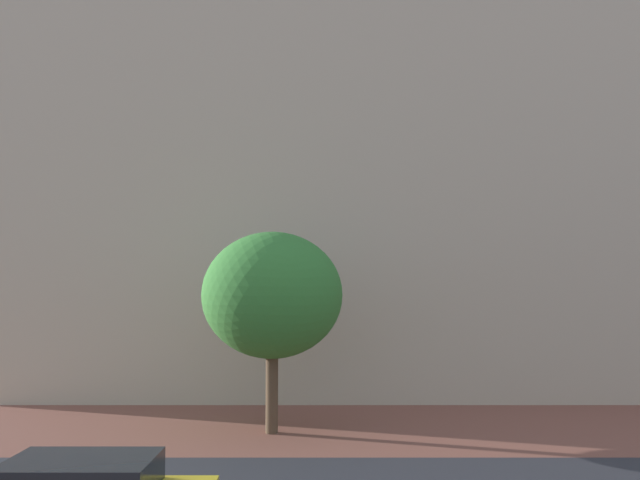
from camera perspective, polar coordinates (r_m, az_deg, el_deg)
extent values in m
cube|color=beige|center=(31.02, 5.32, 2.47)|extent=(29.51, 14.46, 15.37)
cube|color=#2D3842|center=(33.21, 5.22, 17.89)|extent=(27.15, 13.31, 2.40)
cube|color=beige|center=(33.27, 8.61, 17.07)|extent=(5.83, 5.83, 32.27)
cylinder|color=beige|center=(27.57, -22.34, 7.54)|extent=(2.80, 2.80, 19.14)
cube|color=black|center=(11.83, -20.00, -18.63)|extent=(2.34, 1.59, 0.52)
cylinder|color=brown|center=(19.35, -4.14, -13.03)|extent=(0.36, 0.36, 2.31)
ellipsoid|color=#387F33|center=(19.11, -4.10, -4.77)|extent=(4.07, 4.07, 3.66)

